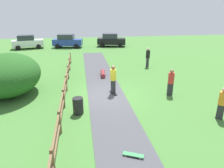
# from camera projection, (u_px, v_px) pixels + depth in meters

# --- Properties ---
(ground_plane) EXTENTS (60.00, 60.00, 0.00)m
(ground_plane) POSITION_uv_depth(u_px,v_px,m) (106.00, 96.00, 13.06)
(ground_plane) COLOR #427533
(asphalt_path) EXTENTS (2.40, 28.00, 0.02)m
(asphalt_path) POSITION_uv_depth(u_px,v_px,m) (106.00, 95.00, 13.06)
(asphalt_path) COLOR #47474C
(asphalt_path) RESTS_ON ground_plane
(wooden_fence) EXTENTS (0.12, 18.12, 1.10)m
(wooden_fence) POSITION_uv_depth(u_px,v_px,m) (65.00, 88.00, 12.45)
(wooden_fence) COLOR brown
(wooden_fence) RESTS_ON ground_plane
(bush_large) EXTENTS (4.06, 4.87, 2.68)m
(bush_large) POSITION_uv_depth(u_px,v_px,m) (8.00, 75.00, 12.88)
(bush_large) COLOR #23561E
(bush_large) RESTS_ON ground_plane
(trash_bin) EXTENTS (0.56, 0.56, 0.90)m
(trash_bin) POSITION_uv_depth(u_px,v_px,m) (78.00, 106.00, 10.68)
(trash_bin) COLOR black
(trash_bin) RESTS_ON ground_plane
(skater_riding) EXTENTS (0.47, 0.82, 1.92)m
(skater_riding) POSITION_uv_depth(u_px,v_px,m) (113.00, 78.00, 12.96)
(skater_riding) COLOR black
(skater_riding) RESTS_ON asphalt_path
(skater_fallen) EXTENTS (1.26, 1.56, 0.36)m
(skater_fallen) POSITION_uv_depth(u_px,v_px,m) (104.00, 74.00, 16.93)
(skater_fallen) COLOR maroon
(skater_fallen) RESTS_ON asphalt_path
(skateboard_loose) EXTENTS (0.81, 0.52, 0.08)m
(skateboard_loose) POSITION_uv_depth(u_px,v_px,m) (133.00, 155.00, 7.60)
(skateboard_loose) COLOR #338C4C
(skateboard_loose) RESTS_ON asphalt_path
(bystander_black) EXTENTS (0.53, 0.53, 1.87)m
(bystander_black) POSITION_uv_depth(u_px,v_px,m) (148.00, 56.00, 19.30)
(bystander_black) COLOR #2D2D33
(bystander_black) RESTS_ON ground_plane
(bystander_red) EXTENTS (0.39, 0.39, 1.75)m
(bystander_red) POSITION_uv_depth(u_px,v_px,m) (171.00, 81.00, 12.83)
(bystander_red) COLOR #2D2D33
(bystander_red) RESTS_ON ground_plane
(bystander_orange) EXTENTS (0.54, 0.54, 1.71)m
(bystander_orange) POSITION_uv_depth(u_px,v_px,m) (222.00, 102.00, 9.98)
(bystander_orange) COLOR #2D2D33
(bystander_orange) RESTS_ON ground_plane
(parked_car_black) EXTENTS (4.45, 2.60, 1.92)m
(parked_car_black) POSITION_uv_depth(u_px,v_px,m) (111.00, 40.00, 30.46)
(parked_car_black) COLOR black
(parked_car_black) RESTS_ON ground_plane
(parked_car_blue) EXTENTS (4.42, 2.51, 1.92)m
(parked_car_blue) POSITION_uv_depth(u_px,v_px,m) (67.00, 41.00, 29.51)
(parked_car_blue) COLOR #283D99
(parked_car_blue) RESTS_ON ground_plane
(parked_car_white) EXTENTS (4.46, 2.65, 1.92)m
(parked_car_white) POSITION_uv_depth(u_px,v_px,m) (27.00, 42.00, 28.68)
(parked_car_white) COLOR silver
(parked_car_white) RESTS_ON ground_plane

